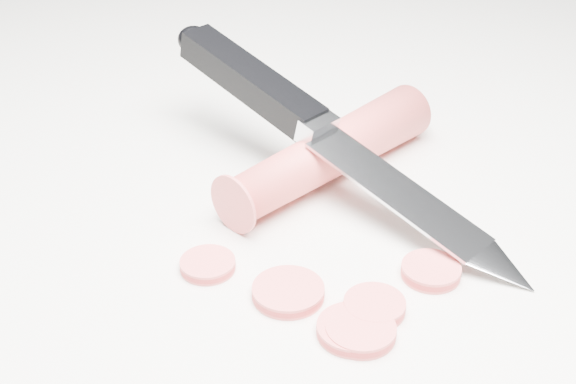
# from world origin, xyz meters

# --- Properties ---
(ground) EXTENTS (2.40, 2.40, 0.00)m
(ground) POSITION_xyz_m (0.00, 0.00, 0.00)
(ground) COLOR white
(ground) RESTS_ON ground
(carrot) EXTENTS (0.13, 0.16, 0.03)m
(carrot) POSITION_xyz_m (-0.02, 0.09, 0.02)
(carrot) COLOR #E04341
(carrot) RESTS_ON ground
(carrot_slice_0) EXTENTS (0.04, 0.04, 0.01)m
(carrot_slice_0) POSITION_xyz_m (-0.03, -0.03, 0.00)
(carrot_slice_0) COLOR #E35251
(carrot_slice_0) RESTS_ON ground
(carrot_slice_1) EXTENTS (0.03, 0.03, 0.01)m
(carrot_slice_1) POSITION_xyz_m (0.04, -0.00, 0.00)
(carrot_slice_1) COLOR #E35251
(carrot_slice_1) RESTS_ON ground
(carrot_slice_2) EXTENTS (0.03, 0.03, 0.01)m
(carrot_slice_2) POSITION_xyz_m (-0.08, -0.02, 0.00)
(carrot_slice_2) COLOR #E35251
(carrot_slice_2) RESTS_ON ground
(carrot_slice_3) EXTENTS (0.04, 0.04, 0.01)m
(carrot_slice_3) POSITION_xyz_m (0.01, -0.06, 0.00)
(carrot_slice_3) COLOR #E35251
(carrot_slice_3) RESTS_ON ground
(carrot_slice_4) EXTENTS (0.04, 0.04, 0.01)m
(carrot_slice_4) POSITION_xyz_m (0.00, -0.06, 0.00)
(carrot_slice_4) COLOR #E35251
(carrot_slice_4) RESTS_ON ground
(carrot_slice_5) EXTENTS (0.03, 0.03, 0.01)m
(carrot_slice_5) POSITION_xyz_m (0.01, -0.04, 0.00)
(carrot_slice_5) COLOR #E35251
(carrot_slice_5) RESTS_ON ground
(kitchen_knife) EXTENTS (0.26, 0.19, 0.08)m
(kitchen_knife) POSITION_xyz_m (-0.02, 0.08, 0.04)
(kitchen_knife) COLOR #B9BCC0
(kitchen_knife) RESTS_ON ground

